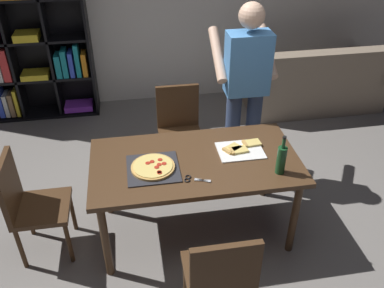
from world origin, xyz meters
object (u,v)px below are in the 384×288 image
Objects in this scene: dining_table at (195,168)px; wine_bottle at (281,159)px; bookshelf at (25,43)px; pepperoni_pizza_on_tray at (153,167)px; chair_far_side at (179,126)px; kitchen_scissors at (193,179)px; chair_near_camera at (220,276)px; person_serving_pizza at (245,87)px; couch at (313,85)px; chair_left_end at (28,202)px.

dining_table is 0.67m from wine_bottle.
bookshelf is 5.00× the size of pepperoni_pizza_on_tray.
chair_far_side is 4.54× the size of kitchen_scissors.
kitchen_scissors is (-0.65, 0.02, -0.11)m from wine_bottle.
chair_near_camera is at bearing -90.00° from chair_far_side.
person_serving_pizza is at bearing 55.67° from kitchen_scissors.
chair_far_side is 2.85× the size of wine_bottle.
dining_table is at bearing -133.73° from couch.
couch is (1.90, 2.90, -0.21)m from chair_near_camera.
couch is (1.90, 1.07, -0.21)m from chair_far_side.
dining_table is at bearing -55.79° from bookshelf.
bookshelf reaches higher than person_serving_pizza.
wine_bottle is 1.59× the size of kitchen_scissors.
chair_near_camera reaches higher than dining_table.
kitchen_scissors is (-1.96, -2.22, 0.45)m from couch.
person_serving_pizza is (-1.32, -1.29, 0.70)m from couch.
chair_near_camera is 0.72m from kitchen_scissors.
bookshelf is 1.11× the size of person_serving_pizza.
bookshelf is at bearing 137.87° from chair_far_side.
pepperoni_pizza_on_tray is at bearing 168.16° from wine_bottle.
couch is at bearing 29.38° from chair_far_side.
chair_near_camera reaches higher than kitchen_scissors.
wine_bottle is at bearing -11.84° from pepperoni_pizza_on_tray.
chair_left_end is 0.53× the size of couch.
chair_near_camera is at bearing -63.85° from bookshelf.
pepperoni_pizza_on_tray is 1.23× the size of wine_bottle.
chair_near_camera is at bearing -123.21° from couch.
wine_bottle reaches higher than pepperoni_pizza_on_tray.
dining_table is 4.15× the size of pepperoni_pizza_on_tray.
chair_left_end is 2.31× the size of pepperoni_pizza_on_tray.
pepperoni_pizza_on_tray is (-0.33, -0.98, 0.25)m from chair_far_side.
person_serving_pizza reaches higher than pepperoni_pizza_on_tray.
kitchen_scissors is (1.56, -2.62, -0.17)m from bookshelf.
couch is at bearing 31.87° from chair_left_end.
chair_far_side is 2.31× the size of pepperoni_pizza_on_tray.
wine_bottle is at bearing -120.27° from couch.
pepperoni_pizza_on_tray is (-2.23, -2.05, 0.46)m from couch.
wine_bottle is at bearing 48.18° from chair_near_camera.
couch reaches higher than dining_table.
pepperoni_pizza_on_tray is (0.96, -0.06, 0.25)m from chair_left_end.
chair_near_camera is at bearing -85.14° from kitchen_scissors.
bookshelf is at bearing 142.55° from person_serving_pizza.
bookshelf reaches higher than pepperoni_pizza_on_tray.
bookshelf reaches higher than chair_left_end.
chair_far_side is at bearing 116.81° from wine_bottle.
couch is 3.60m from bookshelf.
person_serving_pizza is at bearing -135.66° from couch.
chair_far_side is at bearing 90.00° from chair_near_camera.
bookshelf is at bearing 97.76° from chair_left_end.
chair_left_end is at bearing 144.70° from chair_near_camera.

